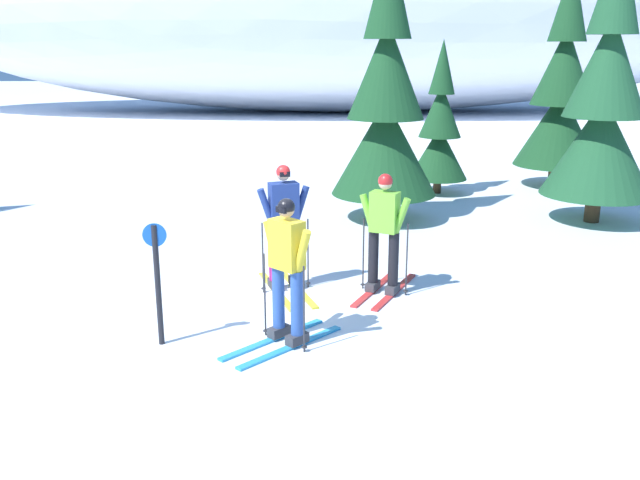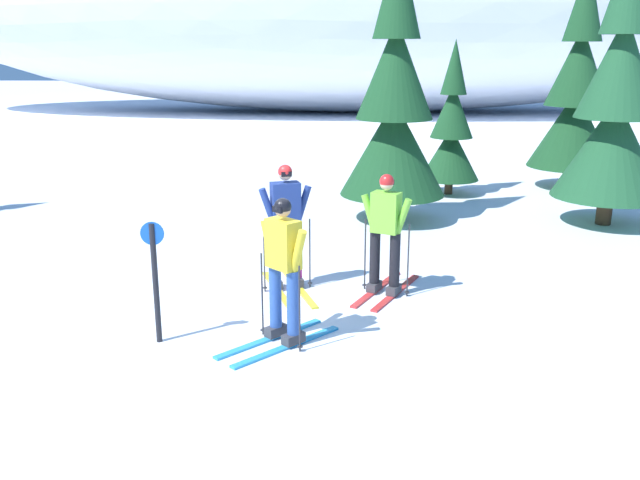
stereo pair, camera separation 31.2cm
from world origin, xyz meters
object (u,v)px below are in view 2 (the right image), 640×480
Objects in this scene: skier_lime_jacket at (386,233)px; pine_tree_center_right at (616,106)px; skier_yellow_jacket at (283,268)px; trail_marker_post at (155,275)px; pine_tree_center at (451,131)px; skier_navy_jacket at (286,225)px; pine_tree_center_left at (394,107)px; pine_tree_far_right at (576,96)px.

pine_tree_center_right is at bearing 41.66° from skier_lime_jacket.
skier_yellow_jacket reaches higher than trail_marker_post.
trail_marker_post is (-4.83, -8.73, -0.66)m from pine_tree_center.
skier_navy_jacket is (-1.43, 0.19, 0.06)m from skier_lime_jacket.
trail_marker_post is at bearing -118.97° from pine_tree_center.
skier_yellow_jacket is at bearing -105.98° from pine_tree_center_left.
pine_tree_center is at bearing 74.13° from skier_lime_jacket.
skier_yellow_jacket reaches higher than skier_lime_jacket.
trail_marker_post is at bearing -141.85° from pine_tree_center_right.
skier_lime_jacket is at bearing -123.20° from pine_tree_far_right.
pine_tree_center is at bearing 61.03° from trail_marker_post.
pine_tree_far_right is at bearing 49.31° from skier_navy_jacket.
pine_tree_center_left is 1.01× the size of pine_tree_far_right.
pine_tree_center_left reaches higher than skier_navy_jacket.
pine_tree_far_right is at bearing 56.80° from skier_lime_jacket.
trail_marker_post is (-3.26, -6.10, -1.44)m from pine_tree_center_left.
pine_tree_center_right is at bearing -46.40° from pine_tree_center.
pine_tree_far_right is at bearing 55.95° from skier_yellow_jacket.
skier_lime_jacket is 1.45m from skier_navy_jacket.
pine_tree_center_left is 5.81m from pine_tree_far_right.
skier_lime_jacket is 2.16m from skier_yellow_jacket.
pine_tree_center is (1.98, 6.97, 0.60)m from skier_lime_jacket.
skier_yellow_jacket is 0.97× the size of skier_navy_jacket.
skier_navy_jacket reaches higher than skier_yellow_jacket.
pine_tree_center is at bearing 59.13° from pine_tree_center_left.
pine_tree_far_right is (4.69, 3.44, -0.03)m from pine_tree_center_left.
pine_tree_center_right is (4.26, -0.19, 0.05)m from pine_tree_center_left.
skier_lime_jacket is 3.35m from trail_marker_post.
pine_tree_center_left is 1.52× the size of pine_tree_center.
skier_yellow_jacket is at bearing -124.05° from pine_tree_far_right.
pine_tree_far_right reaches higher than trail_marker_post.
pine_tree_center_right reaches higher than skier_lime_jacket.
pine_tree_center_left is 4.26m from pine_tree_center_right.
pine_tree_center_left reaches higher than skier_lime_jacket.
trail_marker_post is at bearing -126.05° from skier_navy_jacket.
skier_yellow_jacket is at bearing -86.66° from skier_navy_jacket.
pine_tree_center_right is 3.72× the size of trail_marker_post.
pine_tree_center_left reaches higher than trail_marker_post.
skier_navy_jacket is 7.40m from pine_tree_center_right.
pine_tree_center_left is (1.85, 4.16, 1.32)m from skier_navy_jacket.
pine_tree_center_right is at bearing -2.61° from pine_tree_center_left.
skier_yellow_jacket is 1.53m from trail_marker_post.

